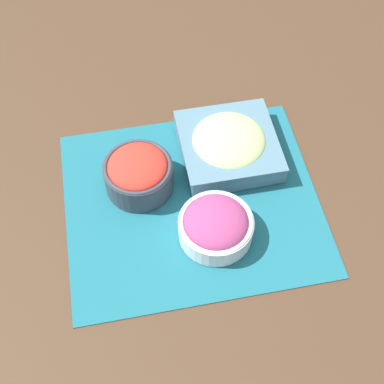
# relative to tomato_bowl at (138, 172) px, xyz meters

# --- Properties ---
(ground_plane) EXTENTS (3.00, 3.00, 0.00)m
(ground_plane) POSITION_rel_tomato_bowl_xyz_m (0.09, -0.05, -0.04)
(ground_plane) COLOR #422D1E
(placemat) EXTENTS (0.46, 0.40, 0.00)m
(placemat) POSITION_rel_tomato_bowl_xyz_m (0.09, -0.05, -0.04)
(placemat) COLOR #195B6B
(placemat) RESTS_ON ground_plane
(tomato_bowl) EXTENTS (0.13, 0.13, 0.07)m
(tomato_bowl) POSITION_rel_tomato_bowl_xyz_m (0.00, 0.00, 0.00)
(tomato_bowl) COLOR #333842
(tomato_bowl) RESTS_ON placemat
(onion_bowl) EXTENTS (0.13, 0.13, 0.06)m
(onion_bowl) POSITION_rel_tomato_bowl_xyz_m (0.12, -0.13, -0.01)
(onion_bowl) COLOR silver
(onion_bowl) RESTS_ON placemat
(cucumber_bowl) EXTENTS (0.18, 0.18, 0.06)m
(cucumber_bowl) POSITION_rel_tomato_bowl_xyz_m (0.18, 0.04, -0.01)
(cucumber_bowl) COLOR slate
(cucumber_bowl) RESTS_ON placemat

